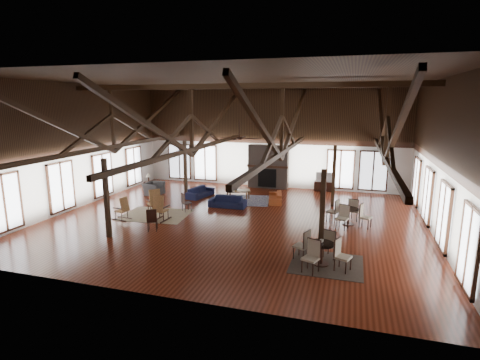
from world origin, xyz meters
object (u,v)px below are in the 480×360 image
(sofa_navy_left, at_px, (200,192))
(armchair, at_px, (154,188))
(coffee_table, at_px, (238,191))
(tv_console, at_px, (324,186))
(cafe_table_far, at_px, (349,213))
(sofa_navy_front, at_px, (227,202))
(sofa_orange, at_px, (275,197))
(cafe_table_near, at_px, (321,250))

(sofa_navy_left, xyz_separation_m, armchair, (-2.73, -0.26, 0.08))
(coffee_table, relative_size, tv_console, 1.29)
(coffee_table, height_order, tv_console, tv_console)
(cafe_table_far, bearing_deg, sofa_navy_left, 161.50)
(sofa_navy_front, xyz_separation_m, armchair, (-4.82, 1.27, 0.07))
(coffee_table, bearing_deg, tv_console, 16.56)
(coffee_table, bearing_deg, sofa_navy_left, 161.62)
(sofa_navy_left, height_order, coffee_table, sofa_navy_left)
(sofa_orange, distance_m, cafe_table_far, 4.63)
(sofa_navy_front, bearing_deg, armchair, 164.05)
(armchair, relative_size, cafe_table_far, 0.54)
(sofa_navy_left, distance_m, sofa_orange, 4.16)
(sofa_orange, relative_size, coffee_table, 1.19)
(armchair, distance_m, tv_console, 9.82)
(coffee_table, distance_m, tv_console, 5.37)
(sofa_navy_front, height_order, cafe_table_far, cafe_table_far)
(cafe_table_far, bearing_deg, cafe_table_near, -99.79)
(armchair, xyz_separation_m, cafe_table_far, (10.61, -2.38, 0.15))
(sofa_orange, height_order, coffee_table, sofa_orange)
(armchair, bearing_deg, tv_console, -65.13)
(sofa_navy_front, xyz_separation_m, coffee_table, (0.06, 1.63, 0.16))
(tv_console, bearing_deg, sofa_orange, -124.09)
(cafe_table_near, bearing_deg, cafe_table_far, 80.21)
(sofa_navy_front, bearing_deg, coffee_table, 86.87)
(sofa_navy_left, distance_m, tv_console, 7.24)
(armchair, bearing_deg, sofa_orange, -83.90)
(sofa_orange, bearing_deg, cafe_table_near, 10.57)
(sofa_orange, xyz_separation_m, armchair, (-6.89, -0.37, 0.09))
(sofa_navy_front, bearing_deg, tv_console, 47.76)
(sofa_orange, bearing_deg, sofa_navy_left, -100.15)
(sofa_orange, xyz_separation_m, coffee_table, (-2.01, -0.01, 0.18))
(sofa_orange, xyz_separation_m, cafe_table_near, (2.95, -7.18, 0.25))
(sofa_navy_left, relative_size, tv_console, 1.65)
(sofa_navy_left, bearing_deg, tv_console, -49.18)
(sofa_orange, height_order, cafe_table_far, cafe_table_far)
(sofa_navy_front, distance_m, sofa_navy_left, 2.59)
(coffee_table, bearing_deg, cafe_table_far, -46.90)
(sofa_navy_front, height_order, sofa_orange, sofa_navy_front)
(sofa_navy_left, xyz_separation_m, coffee_table, (2.15, 0.11, 0.17))
(tv_console, bearing_deg, coffee_table, -142.13)
(sofa_orange, bearing_deg, coffee_table, -101.52)
(cafe_table_near, bearing_deg, tv_console, 93.99)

